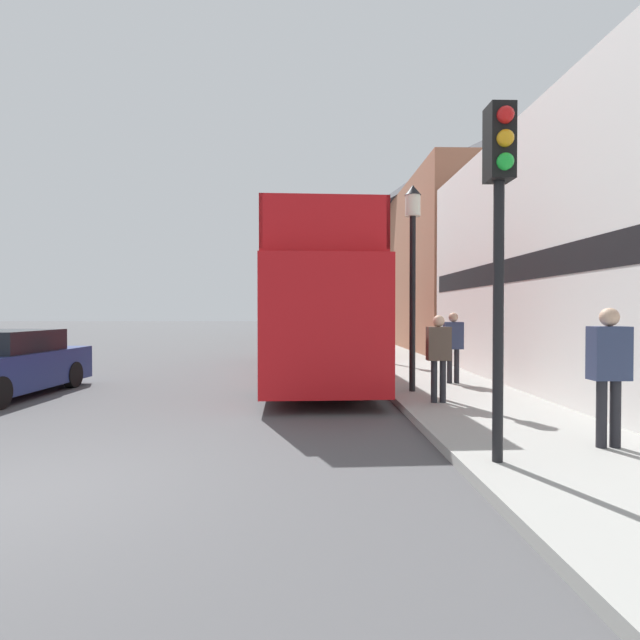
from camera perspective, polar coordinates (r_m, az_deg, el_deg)
The scene contains 13 objects.
ground_plane at distance 26.16m, azimuth -8.42°, elevation -3.12°, with size 144.00×144.00×0.00m, color #4C4C4F.
sidewalk at distance 23.21m, azimuth 6.28°, elevation -3.46°, with size 2.90×108.00×0.14m.
brick_terrace_rear at distance 31.41m, azimuth 12.52°, elevation 7.40°, with size 6.00×24.72×10.79m.
tour_bus at distance 14.55m, azimuth -0.97°, elevation 1.01°, with size 2.82×11.39×4.03m.
parked_car_ahead_of_bus at distance 23.64m, azimuth -0.11°, elevation -1.83°, with size 1.88×4.40×1.50m.
parked_car_far_side at distance 12.85m, azimuth -32.47°, elevation -4.42°, with size 2.01×4.52×1.44m.
pedestrian_nearest at distance 7.27m, azimuth 30.13°, elevation -4.31°, with size 0.46×0.25×1.76m.
pedestrian_second at distance 9.66m, azimuth 13.40°, elevation -3.35°, with size 0.43×0.24×1.65m.
pedestrian_third at distance 12.36m, azimuth 14.98°, elevation -2.30°, with size 0.44×0.24×1.69m.
traffic_signal at distance 6.13m, azimuth 19.86°, elevation 12.59°, with size 0.28×0.42×4.05m.
lamp_post_nearest at distance 10.98m, azimuth 10.54°, elevation 8.05°, with size 0.35×0.35×4.43m.
lamp_post_second at distance 17.95m, azimuth 5.81°, elevation 5.72°, with size 0.35×0.35×4.64m.
lamp_post_third at distance 24.96m, azimuth 3.33°, elevation 3.86°, with size 0.35×0.35×4.27m.
Camera 1 is at (3.03, -4.91, 1.85)m, focal length 28.00 mm.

